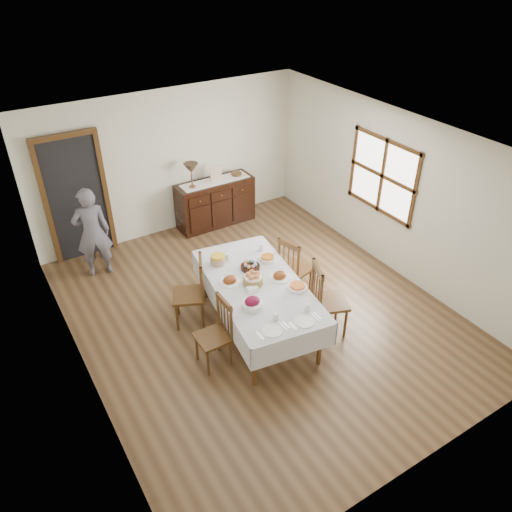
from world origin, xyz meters
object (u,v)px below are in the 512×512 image
chair_left_near (216,333)px  sideboard (215,203)px  chair_right_near (326,299)px  chair_right_far (294,267)px  table_lamp (191,169)px  chair_left_far (192,291)px  dining_table (257,289)px  person (92,230)px

chair_left_near → sideboard: 3.68m
chair_right_near → chair_right_far: (0.10, 0.91, -0.05)m
table_lamp → chair_right_far: bearing=-81.0°
chair_left_far → chair_right_near: 1.86m
chair_right_far → sideboard: 2.61m
sideboard → dining_table: bearing=-107.1°
table_lamp → dining_table: bearing=-98.9°
dining_table → chair_left_far: bearing=147.4°
chair_right_far → person: bearing=31.3°
chair_right_near → person: (-2.26, 3.06, 0.26)m
person → table_lamp: size_ratio=3.56×
sideboard → person: bearing=-169.3°
chair_left_near → table_lamp: 3.55m
chair_right_far → chair_right_near: bearing=157.0°
sideboard → table_lamp: 0.92m
dining_table → chair_right_near: bearing=-26.3°
chair_right_far → table_lamp: 2.71m
chair_right_near → chair_left_near: bearing=101.9°
table_lamp → chair_right_near: bearing=-85.0°
dining_table → sideboard: size_ratio=1.64×
chair_left_far → person: (-0.80, 1.92, 0.28)m
chair_left_far → sideboard: chair_left_far is taller
chair_left_far → table_lamp: 2.71m
chair_right_near → table_lamp: bearing=26.1°
chair_left_near → chair_right_far: size_ratio=0.96×
chair_right_near → chair_right_far: size_ratio=1.10×
dining_table → chair_right_far: chair_right_far is taller
person → chair_right_far: bearing=146.7°
chair_right_far → sideboard: chair_right_far is taller
chair_right_near → person: bearing=57.6°
dining_table → person: bearing=129.1°
chair_left_far → chair_right_near: bearing=77.1°
sideboard → person: person is taller
chair_left_far → chair_right_far: bearing=106.6°
chair_left_far → chair_left_near: bearing=19.0°
chair_left_far → person: 2.10m
person → sideboard: bearing=-160.4°
chair_right_far → table_lamp: table_lamp is taller
dining_table → chair_right_near: 0.94m
chair_left_near → table_lamp: bearing=159.1°
chair_left_near → chair_right_near: 1.58m
chair_right_far → person: 3.21m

